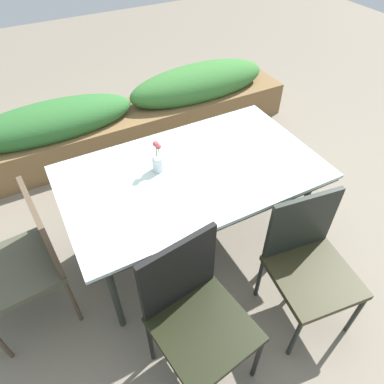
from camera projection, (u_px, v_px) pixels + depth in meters
ground_plane at (200, 250)px, 2.81m from camera, size 12.00×12.00×0.00m
dining_table at (192, 176)px, 2.34m from camera, size 1.69×0.99×0.78m
chair_near_right at (308, 259)px, 2.14m from camera, size 0.54×0.54×0.90m
chair_near_left at (194, 311)px, 1.84m from camera, size 0.54×0.54×0.97m
chair_end_left at (25, 257)px, 2.09m from camera, size 0.53×0.53×0.94m
flower_vase at (158, 160)px, 2.25m from camera, size 0.08×0.08×0.23m
planter_box at (134, 115)px, 3.66m from camera, size 3.49×0.56×0.69m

